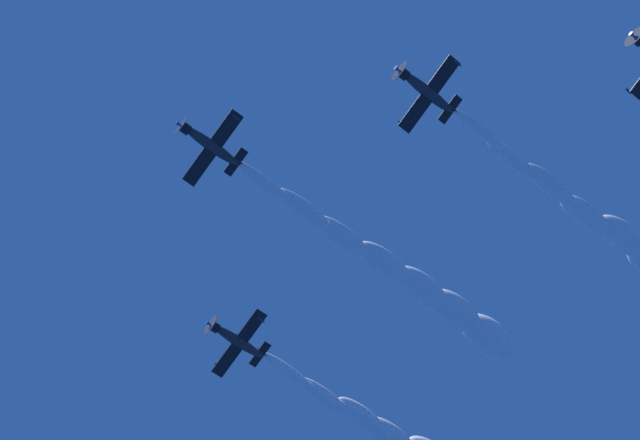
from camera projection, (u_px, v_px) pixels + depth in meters
The scene contains 5 objects.
airplane_lead at pixel (209, 144), 82.83m from camera, with size 6.67×6.85×3.13m.
airplane_left_wingman at pixel (425, 91), 82.17m from camera, with size 6.72×6.84×2.92m.
airplane_right_wingman at pixel (236, 340), 91.03m from camera, with size 6.70×6.86×2.98m.
smoke_trail_lead at pixel (429, 294), 90.47m from camera, with size 28.70×24.54×5.32m.
smoke_trail_left_wingman at pixel (628, 245), 89.97m from camera, with size 28.59×24.30×5.59m.
Camera 1 is at (-18.85, -16.82, 1.49)m, focal length 50.02 mm.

